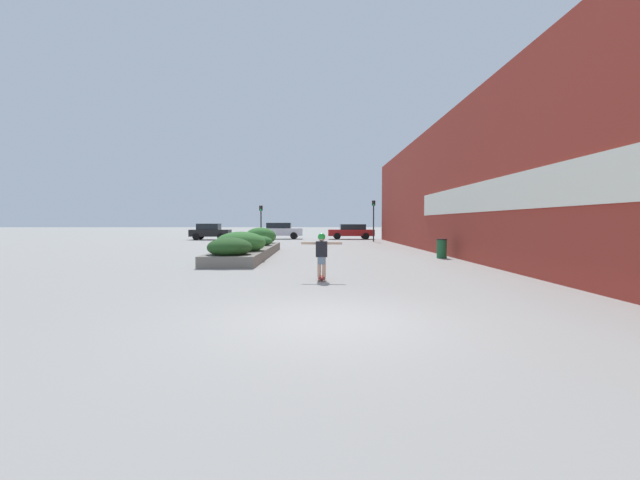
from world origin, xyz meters
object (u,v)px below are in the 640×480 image
(skateboarder, at_px, (322,250))
(trash_bin, at_px, (442,249))
(car_center_left, at_px, (280,230))
(traffic_light_right, at_px, (374,214))
(skateboard, at_px, (322,278))
(traffic_light_left, at_px, (261,217))
(car_center_right, at_px, (351,231))
(car_leftmost, at_px, (210,231))

(skateboarder, xyz_separation_m, trash_bin, (5.83, 7.71, -0.41))
(trash_bin, relative_size, car_center_left, 0.20)
(skateboarder, bearing_deg, traffic_light_right, 82.78)
(skateboard, xyz_separation_m, skateboarder, (0.00, 0.00, 0.80))
(trash_bin, xyz_separation_m, car_center_left, (-9.66, 24.15, 0.42))
(skateboard, xyz_separation_m, traffic_light_left, (-4.98, 25.16, 2.13))
(skateboard, xyz_separation_m, trash_bin, (5.83, 7.71, 0.39))
(trash_bin, bearing_deg, car_center_right, 95.67)
(skateboard, xyz_separation_m, car_center_right, (3.50, 31.17, 0.73))
(car_center_right, distance_m, traffic_light_right, 6.14)
(trash_bin, distance_m, traffic_light_left, 20.59)
(trash_bin, xyz_separation_m, car_center_right, (-2.33, 23.46, 0.34))
(car_center_left, bearing_deg, car_leftmost, -73.76)
(skateboard, height_order, car_center_left, car_center_left)
(car_center_left, bearing_deg, traffic_light_right, 54.01)
(skateboarder, relative_size, traffic_light_left, 0.40)
(skateboarder, height_order, traffic_light_left, traffic_light_left)
(skateboarder, relative_size, trash_bin, 1.40)
(car_leftmost, bearing_deg, skateboard, 19.59)
(skateboard, relative_size, car_leftmost, 0.21)
(trash_bin, distance_m, car_leftmost, 27.61)
(car_center_right, height_order, traffic_light_left, traffic_light_left)
(trash_bin, height_order, car_center_right, car_center_right)
(car_center_left, bearing_deg, traffic_light_left, -9.69)
(car_leftmost, height_order, car_center_right, car_leftmost)
(traffic_light_right, bearing_deg, car_leftmost, 164.17)
(car_center_left, relative_size, traffic_light_right, 1.23)
(skateboarder, height_order, car_center_right, car_center_right)
(car_leftmost, relative_size, traffic_light_right, 1.05)
(trash_bin, relative_size, car_leftmost, 0.24)
(skateboarder, xyz_separation_m, car_center_left, (-3.84, 31.86, 0.00))
(trash_bin, height_order, traffic_light_right, traffic_light_right)
(car_leftmost, relative_size, car_center_left, 0.86)
(car_leftmost, height_order, car_center_left, car_center_left)
(traffic_light_left, bearing_deg, skateboarder, -78.80)
(skateboard, bearing_deg, traffic_light_right, 82.78)
(skateboard, height_order, car_center_right, car_center_right)
(skateboarder, xyz_separation_m, traffic_light_right, (4.99, 25.45, 1.60))
(car_center_left, bearing_deg, car_center_right, 84.66)
(skateboarder, distance_m, traffic_light_right, 25.98)
(skateboarder, distance_m, car_leftmost, 31.71)
(skateboard, relative_size, car_center_left, 0.18)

